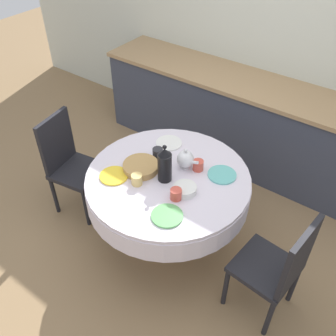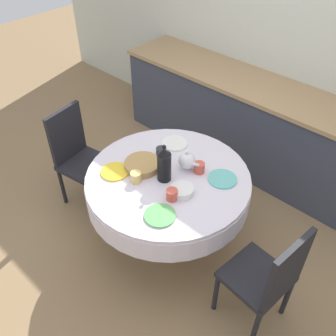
{
  "view_description": "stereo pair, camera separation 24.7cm",
  "coord_description": "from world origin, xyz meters",
  "px_view_note": "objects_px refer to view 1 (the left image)",
  "views": [
    {
      "loc": [
        1.24,
        -1.7,
        2.61
      ],
      "look_at": [
        0.0,
        0.0,
        0.82
      ],
      "focal_mm": 40.0,
      "sensor_mm": 36.0,
      "label": 1
    },
    {
      "loc": [
        1.43,
        -1.54,
        2.61
      ],
      "look_at": [
        0.0,
        0.0,
        0.82
      ],
      "focal_mm": 40.0,
      "sensor_mm": 36.0,
      "label": 2
    }
  ],
  "objects_px": {
    "chair_left": "(278,266)",
    "coffee_carafe": "(165,165)",
    "chair_right": "(69,161)",
    "teapot": "(185,159)"
  },
  "relations": [
    {
      "from": "chair_right",
      "to": "teapot",
      "type": "height_order",
      "value": "chair_right"
    },
    {
      "from": "chair_left",
      "to": "coffee_carafe",
      "type": "distance_m",
      "value": 1.03
    },
    {
      "from": "coffee_carafe",
      "to": "chair_right",
      "type": "bearing_deg",
      "value": -173.03
    },
    {
      "from": "chair_left",
      "to": "teapot",
      "type": "xyz_separation_m",
      "value": [
        -0.93,
        0.26,
        0.29
      ]
    },
    {
      "from": "teapot",
      "to": "chair_left",
      "type": "bearing_deg",
      "value": -15.8
    },
    {
      "from": "chair_right",
      "to": "coffee_carafe",
      "type": "xyz_separation_m",
      "value": [
        0.96,
        0.12,
        0.36
      ]
    },
    {
      "from": "chair_left",
      "to": "teapot",
      "type": "relative_size",
      "value": 5.19
    },
    {
      "from": "coffee_carafe",
      "to": "teapot",
      "type": "xyz_separation_m",
      "value": [
        0.04,
        0.2,
        -0.06
      ]
    },
    {
      "from": "chair_right",
      "to": "coffee_carafe",
      "type": "relative_size",
      "value": 3.0
    },
    {
      "from": "chair_right",
      "to": "coffee_carafe",
      "type": "height_order",
      "value": "coffee_carafe"
    }
  ]
}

